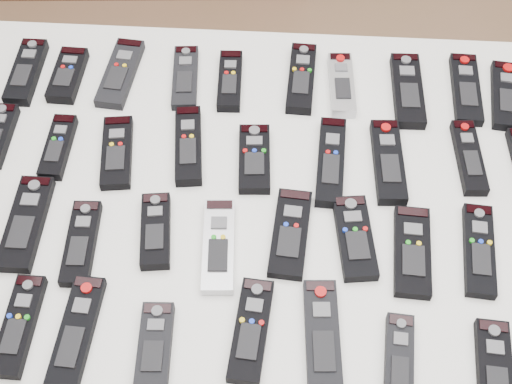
# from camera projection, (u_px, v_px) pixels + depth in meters

# --- Properties ---
(table) EXTENTS (1.25, 0.88, 0.78)m
(table) POSITION_uv_depth(u_px,v_px,m) (256.00, 216.00, 1.33)
(table) COLOR white
(table) RESTS_ON ground
(remote_0) EXTENTS (0.05, 0.17, 0.02)m
(remote_0) POSITION_uv_depth(u_px,v_px,m) (26.00, 72.00, 1.46)
(remote_0) COLOR black
(remote_0) RESTS_ON table
(remote_1) EXTENTS (0.06, 0.14, 0.02)m
(remote_1) POSITION_uv_depth(u_px,v_px,m) (68.00, 75.00, 1.45)
(remote_1) COLOR black
(remote_1) RESTS_ON table
(remote_2) EXTENTS (0.07, 0.19, 0.02)m
(remote_2) POSITION_uv_depth(u_px,v_px,m) (120.00, 73.00, 1.46)
(remote_2) COLOR black
(remote_2) RESTS_ON table
(remote_3) EXTENTS (0.06, 0.17, 0.02)m
(remote_3) POSITION_uv_depth(u_px,v_px,m) (185.00, 77.00, 1.45)
(remote_3) COLOR black
(remote_3) RESTS_ON table
(remote_4) EXTENTS (0.05, 0.16, 0.02)m
(remote_4) POSITION_uv_depth(u_px,v_px,m) (230.00, 81.00, 1.44)
(remote_4) COLOR black
(remote_4) RESTS_ON table
(remote_5) EXTENTS (0.06, 0.18, 0.02)m
(remote_5) POSITION_uv_depth(u_px,v_px,m) (301.00, 78.00, 1.45)
(remote_5) COLOR black
(remote_5) RESTS_ON table
(remote_6) EXTENTS (0.06, 0.16, 0.02)m
(remote_6) POSITION_uv_depth(u_px,v_px,m) (342.00, 85.00, 1.43)
(remote_6) COLOR #B7B7BC
(remote_6) RESTS_ON table
(remote_7) EXTENTS (0.06, 0.19, 0.02)m
(remote_7) POSITION_uv_depth(u_px,v_px,m) (408.00, 90.00, 1.43)
(remote_7) COLOR black
(remote_7) RESTS_ON table
(remote_8) EXTENTS (0.06, 0.18, 0.02)m
(remote_8) POSITION_uv_depth(u_px,v_px,m) (466.00, 89.00, 1.43)
(remote_8) COLOR black
(remote_8) RESTS_ON table
(remote_9) EXTENTS (0.08, 0.18, 0.02)m
(remote_9) POSITION_uv_depth(u_px,v_px,m) (507.00, 96.00, 1.42)
(remote_9) COLOR black
(remote_9) RESTS_ON table
(remote_11) EXTENTS (0.04, 0.15, 0.02)m
(remote_11) POSITION_uv_depth(u_px,v_px,m) (58.00, 147.00, 1.34)
(remote_11) COLOR black
(remote_11) RESTS_ON table
(remote_12) EXTENTS (0.07, 0.17, 0.02)m
(remote_12) POSITION_uv_depth(u_px,v_px,m) (117.00, 152.00, 1.34)
(remote_12) COLOR black
(remote_12) RESTS_ON table
(remote_13) EXTENTS (0.07, 0.18, 0.02)m
(remote_13) POSITION_uv_depth(u_px,v_px,m) (188.00, 145.00, 1.34)
(remote_13) COLOR black
(remote_13) RESTS_ON table
(remote_14) EXTENTS (0.07, 0.15, 0.02)m
(remote_14) POSITION_uv_depth(u_px,v_px,m) (254.00, 159.00, 1.33)
(remote_14) COLOR black
(remote_14) RESTS_ON table
(remote_15) EXTENTS (0.06, 0.20, 0.02)m
(remote_15) POSITION_uv_depth(u_px,v_px,m) (331.00, 162.00, 1.32)
(remote_15) COLOR black
(remote_15) RESTS_ON table
(remote_16) EXTENTS (0.06, 0.19, 0.02)m
(remote_16) POSITION_uv_depth(u_px,v_px,m) (388.00, 162.00, 1.32)
(remote_16) COLOR black
(remote_16) RESTS_ON table
(remote_17) EXTENTS (0.05, 0.17, 0.02)m
(remote_17) POSITION_uv_depth(u_px,v_px,m) (469.00, 157.00, 1.33)
(remote_17) COLOR black
(remote_17) RESTS_ON table
(remote_20) EXTENTS (0.06, 0.19, 0.02)m
(remote_20) POSITION_uv_depth(u_px,v_px,m) (26.00, 223.00, 1.24)
(remote_20) COLOR black
(remote_20) RESTS_ON table
(remote_21) EXTENTS (0.05, 0.16, 0.02)m
(remote_21) POSITION_uv_depth(u_px,v_px,m) (81.00, 243.00, 1.22)
(remote_21) COLOR black
(remote_21) RESTS_ON table
(remote_22) EXTENTS (0.07, 0.15, 0.02)m
(remote_22) POSITION_uv_depth(u_px,v_px,m) (156.00, 231.00, 1.23)
(remote_22) COLOR black
(remote_22) RESTS_ON table
(remote_23) EXTENTS (0.06, 0.18, 0.02)m
(remote_23) POSITION_uv_depth(u_px,v_px,m) (219.00, 246.00, 1.22)
(remote_23) COLOR #B7B7BC
(remote_23) RESTS_ON table
(remote_24) EXTENTS (0.07, 0.18, 0.02)m
(remote_24) POSITION_uv_depth(u_px,v_px,m) (290.00, 233.00, 1.23)
(remote_24) COLOR black
(remote_24) RESTS_ON table
(remote_25) EXTENTS (0.08, 0.17, 0.02)m
(remote_25) POSITION_uv_depth(u_px,v_px,m) (355.00, 238.00, 1.23)
(remote_25) COLOR black
(remote_25) RESTS_ON table
(remote_26) EXTENTS (0.07, 0.18, 0.02)m
(remote_26) POSITION_uv_depth(u_px,v_px,m) (412.00, 251.00, 1.21)
(remote_26) COLOR black
(remote_26) RESTS_ON table
(remote_27) EXTENTS (0.06, 0.18, 0.02)m
(remote_27) POSITION_uv_depth(u_px,v_px,m) (479.00, 250.00, 1.21)
(remote_27) COLOR black
(remote_27) RESTS_ON table
(remote_30) EXTENTS (0.05, 0.17, 0.02)m
(remote_30) POSITION_uv_depth(u_px,v_px,m) (19.00, 325.00, 1.13)
(remote_30) COLOR black
(remote_30) RESTS_ON table
(remote_31) EXTENTS (0.06, 0.20, 0.02)m
(remote_31) POSITION_uv_depth(u_px,v_px,m) (76.00, 333.00, 1.12)
(remote_31) COLOR black
(remote_31) RESTS_ON table
(remote_32) EXTENTS (0.06, 0.15, 0.02)m
(remote_32) POSITION_uv_depth(u_px,v_px,m) (155.00, 347.00, 1.11)
(remote_32) COLOR black
(remote_32) RESTS_ON table
(remote_33) EXTENTS (0.07, 0.18, 0.02)m
(remote_33) POSITION_uv_depth(u_px,v_px,m) (251.00, 330.00, 1.13)
(remote_33) COLOR black
(remote_33) RESTS_ON table
(remote_34) EXTENTS (0.06, 0.20, 0.02)m
(remote_34) POSITION_uv_depth(u_px,v_px,m) (322.00, 338.00, 1.12)
(remote_34) COLOR black
(remote_34) RESTS_ON table
(remote_35) EXTENTS (0.05, 0.16, 0.02)m
(remote_35) POSITION_uv_depth(u_px,v_px,m) (399.00, 363.00, 1.09)
(remote_35) COLOR black
(remote_35) RESTS_ON table
(remote_36) EXTENTS (0.06, 0.17, 0.02)m
(remote_36) POSITION_uv_depth(u_px,v_px,m) (495.00, 373.00, 1.09)
(remote_36) COLOR black
(remote_36) RESTS_ON table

